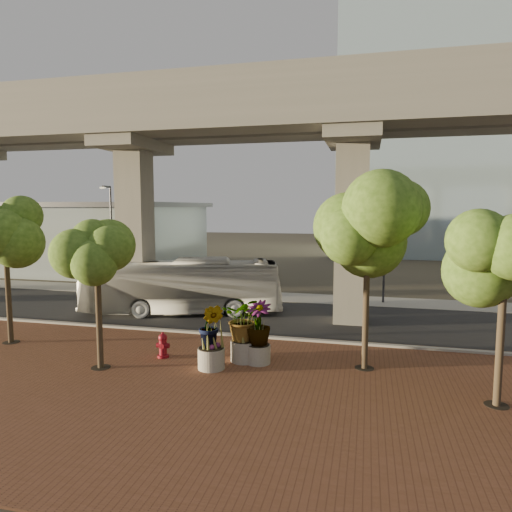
# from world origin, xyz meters

# --- Properties ---
(ground) EXTENTS (160.00, 160.00, 0.00)m
(ground) POSITION_xyz_m (0.00, 0.00, 0.00)
(ground) COLOR #353126
(ground) RESTS_ON ground
(brick_plaza) EXTENTS (70.00, 13.00, 0.06)m
(brick_plaza) POSITION_xyz_m (0.00, -8.00, 0.03)
(brick_plaza) COLOR brown
(brick_plaza) RESTS_ON ground
(asphalt_road) EXTENTS (90.00, 8.00, 0.04)m
(asphalt_road) POSITION_xyz_m (0.00, 2.00, 0.02)
(asphalt_road) COLOR black
(asphalt_road) RESTS_ON ground
(curb_strip) EXTENTS (70.00, 0.25, 0.16)m
(curb_strip) POSITION_xyz_m (0.00, -2.00, 0.08)
(curb_strip) COLOR #9C9992
(curb_strip) RESTS_ON ground
(far_sidewalk) EXTENTS (90.00, 3.00, 0.06)m
(far_sidewalk) POSITION_xyz_m (0.00, 7.50, 0.03)
(far_sidewalk) COLOR #9C9992
(far_sidewalk) RESTS_ON ground
(transit_viaduct) EXTENTS (72.00, 5.60, 12.40)m
(transit_viaduct) POSITION_xyz_m (0.00, 2.00, 7.29)
(transit_viaduct) COLOR gray
(transit_viaduct) RESTS_ON ground
(station_pavilion) EXTENTS (23.00, 13.00, 6.30)m
(station_pavilion) POSITION_xyz_m (-20.00, 16.00, 3.22)
(station_pavilion) COLOR #A8BAC0
(station_pavilion) RESTS_ON ground
(transit_bus) EXTENTS (11.18, 5.46, 3.04)m
(transit_bus) POSITION_xyz_m (-3.10, 1.79, 1.52)
(transit_bus) COLOR silver
(transit_bus) RESTS_ON ground
(fire_hydrant) EXTENTS (0.50, 0.45, 1.00)m
(fire_hydrant) POSITION_xyz_m (-0.87, -5.50, 0.54)
(fire_hydrant) COLOR maroon
(fire_hydrant) RESTS_ON ground
(planter_front) EXTENTS (2.28, 2.28, 2.51)m
(planter_front) POSITION_xyz_m (2.32, -5.16, 1.58)
(planter_front) COLOR gray
(planter_front) RESTS_ON ground
(planter_right) EXTENTS (2.22, 2.22, 2.37)m
(planter_right) POSITION_xyz_m (2.91, -5.27, 1.50)
(planter_right) COLOR #A6A196
(planter_right) RESTS_ON ground
(planter_left) EXTENTS (2.18, 2.18, 2.39)m
(planter_left) POSITION_xyz_m (1.38, -6.23, 1.51)
(planter_left) COLOR gray
(planter_left) RESTS_ON ground
(street_tree_far_west) EXTENTS (3.35, 3.35, 6.31)m
(street_tree_far_west) POSITION_xyz_m (-8.15, -5.25, 4.82)
(street_tree_far_west) COLOR #463928
(street_tree_far_west) RESTS_ON ground
(street_tree_near_west) EXTENTS (2.99, 2.99, 5.70)m
(street_tree_near_west) POSITION_xyz_m (-2.59, -7.11, 4.37)
(street_tree_near_west) COLOR #463928
(street_tree_near_west) RESTS_ON ground
(street_tree_near_east) EXTENTS (4.22, 4.22, 6.90)m
(street_tree_near_east) POSITION_xyz_m (6.79, -4.88, 5.01)
(street_tree_near_east) COLOR #463928
(street_tree_near_east) RESTS_ON ground
(street_tree_far_east) EXTENTS (3.36, 3.36, 5.82)m
(street_tree_far_east) POSITION_xyz_m (10.63, -7.16, 4.33)
(street_tree_far_east) COLOR #463928
(street_tree_far_east) RESTS_ON ground
(streetlamp_west) EXTENTS (0.36, 1.06, 7.31)m
(streetlamp_west) POSITION_xyz_m (-10.60, 6.95, 4.27)
(streetlamp_west) COLOR #2D2D32
(streetlamp_west) RESTS_ON ground
(streetlamp_east) EXTENTS (0.39, 1.15, 7.96)m
(streetlamp_east) POSITION_xyz_m (7.82, 7.22, 4.65)
(streetlamp_east) COLOR #313236
(streetlamp_east) RESTS_ON ground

